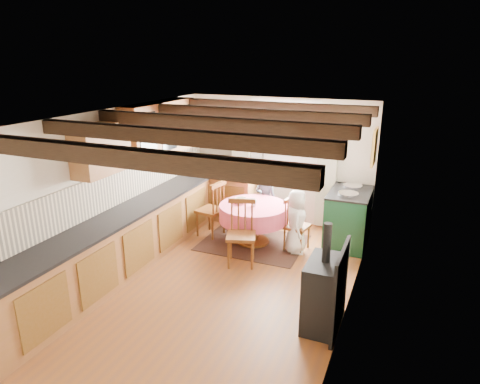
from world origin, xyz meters
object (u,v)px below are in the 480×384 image
at_px(child_far, 266,200).
at_px(cast_iron_stove, 325,276).
at_px(cup, 254,203).
at_px(chair_right, 297,224).
at_px(aga_range, 348,217).
at_px(dining_table, 253,224).
at_px(chair_left, 210,208).
at_px(child_right, 296,222).
at_px(chair_near, 241,234).

bearing_deg(child_far, cast_iron_stove, 123.76).
relative_size(child_far, cup, 10.04).
relative_size(chair_right, aga_range, 0.86).
height_order(child_far, cup, child_far).
relative_size(dining_table, cast_iron_stove, 0.88).
bearing_deg(aga_range, chair_left, -166.07).
distance_m(chair_left, chair_right, 1.60).
xyz_separation_m(chair_left, aga_range, (2.35, 0.58, -0.03)).
relative_size(chair_left, child_right, 0.96).
distance_m(chair_near, chair_left, 1.26).
relative_size(chair_right, cup, 8.19).
relative_size(chair_near, chair_right, 1.14).
xyz_separation_m(chair_near, chair_right, (0.66, 0.85, -0.06)).
distance_m(chair_right, child_far, 1.06).
relative_size(dining_table, child_far, 1.06).
relative_size(chair_near, cast_iron_stove, 0.77).
bearing_deg(cast_iron_stove, chair_left, 141.72).
xyz_separation_m(chair_near, cup, (-0.08, 0.74, 0.24)).
bearing_deg(cast_iron_stove, child_right, 114.66).
distance_m(cast_iron_stove, cup, 2.44).
relative_size(cast_iron_stove, child_right, 1.24).
relative_size(dining_table, child_right, 1.09).
xyz_separation_m(chair_right, aga_range, (0.75, 0.57, 0.03)).
height_order(dining_table, cast_iron_stove, cast_iron_stove).
xyz_separation_m(chair_right, child_right, (0.00, -0.09, 0.09)).
relative_size(chair_near, cup, 9.32).
height_order(dining_table, aga_range, aga_range).
height_order(chair_near, chair_right, chair_near).
xyz_separation_m(chair_near, child_far, (-0.14, 1.54, 0.04)).
bearing_deg(child_right, aga_range, -64.33).
xyz_separation_m(chair_right, child_far, (-0.80, 0.69, 0.10)).
distance_m(chair_left, cast_iron_stove, 3.14).
bearing_deg(child_right, cup, 74.92).
distance_m(child_right, cup, 0.78).
xyz_separation_m(cast_iron_stove, cup, (-1.59, 1.84, 0.09)).
distance_m(aga_range, child_far, 1.55).
xyz_separation_m(dining_table, chair_near, (0.10, -0.80, 0.16)).
bearing_deg(chair_right, aga_range, -42.86).
bearing_deg(chair_right, dining_table, 103.44).
bearing_deg(aga_range, cast_iron_stove, -87.50).
distance_m(chair_near, child_right, 1.01).
distance_m(aga_range, cup, 1.66).
distance_m(chair_near, aga_range, 2.00).
relative_size(chair_right, cast_iron_stove, 0.68).
bearing_deg(child_far, chair_right, 140.79).
bearing_deg(aga_range, dining_table, -157.50).
bearing_deg(chair_near, child_right, 29.89).
height_order(chair_right, child_far, child_far).
height_order(chair_left, chair_right, chair_left).
distance_m(dining_table, cup, 0.41).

